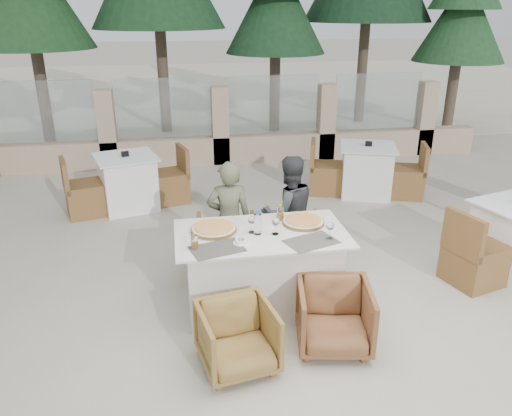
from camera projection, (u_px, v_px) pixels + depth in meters
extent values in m
plane|color=#BFB5A3|center=(270.00, 301.00, 4.97)|extent=(80.00, 80.00, 0.00)
cube|color=beige|center=(195.00, 88.00, 17.76)|extent=(30.00, 16.00, 0.01)
cone|color=#1F4922|center=(29.00, 5.00, 9.79)|extent=(2.42, 2.42, 5.50)
cone|color=#1B4122|center=(276.00, 17.00, 10.84)|extent=(2.20, 2.20, 5.00)
cone|color=#245129|center=(461.00, 29.00, 10.91)|extent=(1.98, 1.98, 4.50)
cube|color=#545048|center=(217.00, 249.00, 4.33)|extent=(0.51, 0.41, 0.00)
cube|color=#5D584F|center=(311.00, 242.00, 4.46)|extent=(0.52, 0.43, 0.00)
cylinder|color=orange|center=(214.00, 228.00, 4.67)|extent=(0.54, 0.54, 0.06)
cylinder|color=#DC501E|center=(303.00, 221.00, 4.83)|extent=(0.49, 0.49, 0.05)
cylinder|color=#C2E3FF|center=(258.00, 222.00, 4.57)|extent=(0.08, 0.08, 0.24)
cylinder|color=#C57D1B|center=(194.00, 242.00, 4.32)|extent=(0.08, 0.08, 0.13)
cylinder|color=gold|center=(280.00, 213.00, 4.91)|extent=(0.07, 0.07, 0.14)
imported|color=olive|center=(226.00, 245.00, 5.45)|extent=(0.70, 0.72, 0.61)
imported|color=#9B6938|center=(289.00, 238.00, 5.67)|extent=(0.76, 0.78, 0.57)
imported|color=olive|center=(237.00, 338.00, 3.98)|extent=(0.68, 0.69, 0.54)
imported|color=brown|center=(334.00, 317.00, 4.23)|extent=(0.71, 0.73, 0.57)
imported|color=#5B5D44|center=(229.00, 220.00, 5.25)|extent=(0.48, 0.33, 1.28)
imported|color=#37393C|center=(289.00, 213.00, 5.42)|extent=(0.70, 0.58, 1.28)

